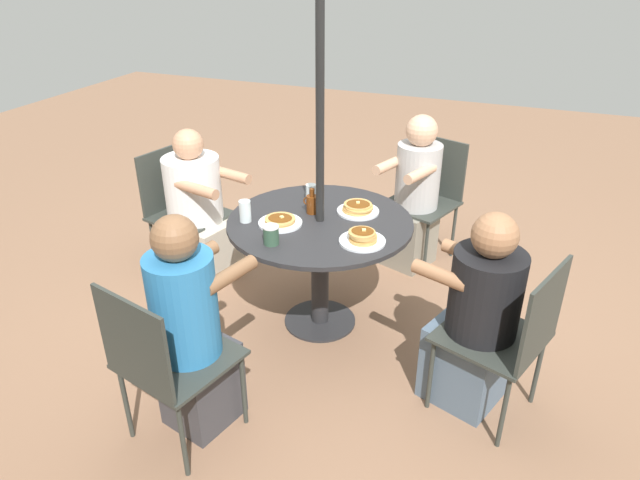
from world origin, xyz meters
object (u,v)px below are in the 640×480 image
object	(u,v)px
patio_chair_east	(511,333)
syrup_bottle	(312,204)
diner_west	(199,214)
patio_chair_west	(180,204)
diner_south	(414,198)
pancake_plate_a	(280,221)
drinking_glass_a	(245,211)
diner_north	(191,333)
patio_chair_south	(427,192)
patio_chair_north	(163,358)
coffee_cup	(271,235)
patio_table	(320,240)
drinking_glass_b	(311,193)
diner_east	(476,321)
pancake_plate_b	(358,209)
pancake_plate_c	(363,238)

from	to	relation	value
patio_chair_east	syrup_bottle	distance (m)	1.34
diner_west	patio_chair_west	bearing A→B (deg)	-90.00
patio_chair_east	diner_south	xyz separation A→B (m)	(0.79, -1.38, 0.01)
pancake_plate_a	drinking_glass_a	size ratio (longest dim) A/B	1.98
diner_north	syrup_bottle	xyz separation A→B (m)	(-0.17, -1.08, 0.24)
patio_chair_south	syrup_bottle	bearing A→B (deg)	84.89
patio_chair_north	drinking_glass_a	xyz separation A→B (m)	(0.10, -1.00, 0.27)
patio_chair_north	diner_south	distance (m)	2.23
syrup_bottle	patio_chair_north	bearing A→B (deg)	80.21
patio_chair_south	coffee_cup	bearing A→B (deg)	89.78
patio_table	pancake_plate_a	bearing A→B (deg)	33.08
drinking_glass_a	diner_north	bearing A→B (deg)	99.77
patio_chair_south	drinking_glass_b	xyz separation A→B (m)	(0.56, 0.90, 0.26)
diner_east	drinking_glass_b	xyz separation A→B (m)	(1.12, -0.58, 0.28)
patio_chair_east	drinking_glass_b	distance (m)	1.46
patio_chair_south	diner_west	world-z (taller)	diner_west
diner_north	pancake_plate_a	size ratio (longest dim) A/B	4.56
patio_chair_west	diner_west	xyz separation A→B (m)	(-0.18, 0.04, -0.03)
patio_chair_west	diner_west	size ratio (longest dim) A/B	0.82
diner_south	patio_chair_south	bearing A→B (deg)	-90.00
pancake_plate_a	pancake_plate_b	size ratio (longest dim) A/B	1.00
pancake_plate_a	patio_chair_north	bearing A→B (deg)	84.41
patio_table	patio_chair_north	distance (m)	1.21
pancake_plate_a	diner_east	bearing A→B (deg)	169.25
pancake_plate_a	pancake_plate_b	distance (m)	0.48
diner_north	pancake_plate_c	distance (m)	1.02
pancake_plate_a	coffee_cup	world-z (taller)	coffee_cup
patio_chair_north	patio_chair_south	size ratio (longest dim) A/B	1.00
patio_chair_west	pancake_plate_a	distance (m)	1.08
diner_south	drinking_glass_a	world-z (taller)	diner_south
drinking_glass_b	patio_chair_west	bearing A→B (deg)	-2.51
pancake_plate_a	drinking_glass_b	bearing A→B (deg)	-96.59
diner_south	drinking_glass_a	size ratio (longest dim) A/B	8.80
diner_south	drinking_glass_b	world-z (taller)	diner_south
patio_table	coffee_cup	distance (m)	0.43
diner_north	diner_south	distance (m)	2.06
diner_south	syrup_bottle	world-z (taller)	diner_south
patio_table	patio_chair_north	bearing A→B (deg)	75.73
syrup_bottle	diner_north	bearing A→B (deg)	80.93
patio_chair_north	drinking_glass_b	xyz separation A→B (m)	(-0.14, -1.41, 0.26)
diner_east	patio_chair_south	distance (m)	1.58
patio_chair_west	patio_table	bearing A→B (deg)	90.00
diner_north	drinking_glass_a	xyz separation A→B (m)	(0.14, -0.83, 0.25)
pancake_plate_c	diner_north	bearing A→B (deg)	55.61
diner_south	drinking_glass_b	bearing A→B (deg)	75.33
patio_chair_north	syrup_bottle	xyz separation A→B (m)	(-0.22, -1.25, 0.27)
patio_chair_east	diner_south	world-z (taller)	diner_south
patio_table	diner_east	size ratio (longest dim) A/B	1.00
pancake_plate_c	diner_east	bearing A→B (deg)	164.84
diner_north	pancake_plate_b	size ratio (longest dim) A/B	4.56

